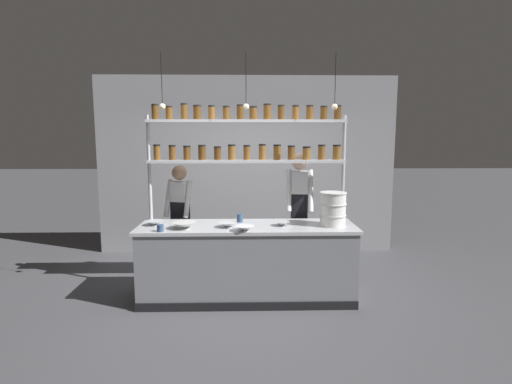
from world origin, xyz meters
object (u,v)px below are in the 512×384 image
at_px(spice_shelf_unit, 248,144).
at_px(serving_cup_front, 160,228).
at_px(prep_bowl_far_left, 282,224).
at_px(container_stack, 333,209).
at_px(prep_bowl_near_right, 228,225).
at_px(chef_left, 180,215).
at_px(prep_bowl_center_back, 184,225).
at_px(serving_cup_by_board, 240,218).
at_px(chef_center, 299,207).
at_px(prep_bowl_near_left, 245,229).
at_px(prep_bowl_center_front, 155,223).

height_order(spice_shelf_unit, serving_cup_front, spice_shelf_unit).
bearing_deg(prep_bowl_far_left, container_stack, -0.90).
xyz_separation_m(container_stack, prep_bowl_near_right, (-1.26, -0.06, -0.17)).
distance_m(chef_left, prep_bowl_center_back, 0.91).
relative_size(chef_left, prep_bowl_far_left, 8.95).
distance_m(prep_bowl_center_back, serving_cup_by_board, 0.73).
bearing_deg(spice_shelf_unit, serving_cup_front, -147.53).
xyz_separation_m(chef_center, prep_bowl_near_left, (-0.74, -0.90, -0.08)).
relative_size(chef_left, chef_center, 0.90).
relative_size(container_stack, serving_cup_by_board, 3.96).
bearing_deg(prep_bowl_center_front, prep_bowl_far_left, -2.50).
bearing_deg(chef_center, spice_shelf_unit, -154.51).
distance_m(spice_shelf_unit, chef_center, 1.14).
bearing_deg(container_stack, spice_shelf_unit, 159.45).
distance_m(container_stack, prep_bowl_far_left, 0.63).
xyz_separation_m(spice_shelf_unit, container_stack, (1.01, -0.38, -0.77)).
bearing_deg(serving_cup_by_board, serving_cup_front, -151.58).
height_order(prep_bowl_center_front, prep_bowl_near_right, prep_bowl_near_right).
xyz_separation_m(prep_bowl_near_left, prep_bowl_near_right, (-0.20, 0.20, -0.00)).
xyz_separation_m(spice_shelf_unit, prep_bowl_near_right, (-0.24, -0.44, -0.94)).
height_order(prep_bowl_center_back, prep_bowl_near_right, prep_bowl_center_back).
bearing_deg(serving_cup_front, container_stack, 7.09).
relative_size(spice_shelf_unit, container_stack, 6.17).
xyz_separation_m(chef_center, prep_bowl_center_front, (-1.82, -0.57, -0.08)).
height_order(prep_bowl_center_front, prep_bowl_far_left, prep_bowl_center_front).
bearing_deg(prep_bowl_near_left, serving_cup_by_board, 97.09).
xyz_separation_m(prep_bowl_center_back, prep_bowl_far_left, (1.15, 0.12, -0.01)).
height_order(prep_bowl_center_back, prep_bowl_far_left, prep_bowl_center_back).
bearing_deg(container_stack, prep_bowl_near_left, -166.33).
relative_size(container_stack, prep_bowl_center_front, 1.95).
xyz_separation_m(prep_bowl_center_back, serving_cup_by_board, (0.64, 0.34, 0.01)).
relative_size(chef_center, prep_bowl_near_right, 8.31).
distance_m(prep_bowl_center_front, prep_bowl_far_left, 1.54).
relative_size(chef_left, prep_bowl_center_back, 5.70).
bearing_deg(serving_cup_by_board, chef_center, 27.51).
bearing_deg(serving_cup_front, prep_bowl_near_right, 14.46).
relative_size(prep_bowl_near_left, prep_bowl_far_left, 1.27).
height_order(chef_left, prep_bowl_center_front, chef_left).
bearing_deg(serving_cup_by_board, prep_bowl_center_front, -171.43).
xyz_separation_m(container_stack, prep_bowl_far_left, (-0.61, 0.01, -0.18)).
xyz_separation_m(chef_left, container_stack, (1.95, -0.77, 0.22)).
relative_size(container_stack, prep_bowl_center_back, 1.45).
bearing_deg(prep_bowl_near_right, chef_center, 36.88).
bearing_deg(prep_bowl_near_left, container_stack, 13.67).
height_order(prep_bowl_near_right, serving_cup_front, serving_cup_front).
bearing_deg(spice_shelf_unit, prep_bowl_far_left, -42.22).
bearing_deg(chef_center, serving_cup_by_board, -147.94).
bearing_deg(prep_bowl_center_back, prep_bowl_near_left, -11.56).
xyz_separation_m(chef_center, prep_bowl_far_left, (-0.29, -0.64, -0.09)).
xyz_separation_m(chef_left, prep_bowl_near_left, (0.89, -1.03, 0.04)).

